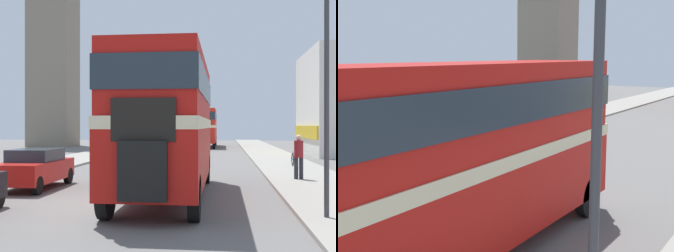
# 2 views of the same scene
# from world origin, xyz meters

# --- Properties ---
(ground_plane) EXTENTS (120.00, 120.00, 0.00)m
(ground_plane) POSITION_xyz_m (0.00, 0.00, 0.00)
(ground_plane) COLOR slate
(double_decker_bus) EXTENTS (2.50, 9.70, 4.40)m
(double_decker_bus) POSITION_xyz_m (1.38, 1.87, 2.62)
(double_decker_bus) COLOR #B2140F
(double_decker_bus) RESTS_ON ground_plane
(bus_distant) EXTENTS (2.57, 10.30, 4.06)m
(bus_distant) POSITION_xyz_m (1.08, 37.49, 2.44)
(bus_distant) COLOR red
(bus_distant) RESTS_ON ground_plane
(car_parked_mid) EXTENTS (1.73, 4.03, 1.45)m
(car_parked_mid) POSITION_xyz_m (-3.77, 3.36, 0.75)
(car_parked_mid) COLOR red
(car_parked_mid) RESTS_ON ground_plane
(pedestrian_walking) EXTENTS (0.37, 0.37, 1.83)m
(pedestrian_walking) POSITION_xyz_m (6.25, 6.53, 1.15)
(pedestrian_walking) COLOR #282833
(pedestrian_walking) RESTS_ON sidewalk_right
(bicycle_on_pavement) EXTENTS (0.05, 1.76, 0.78)m
(bicycle_on_pavement) POSITION_xyz_m (6.91, 12.33, 0.48)
(bicycle_on_pavement) COLOR black
(bicycle_on_pavement) RESTS_ON sidewalk_right
(street_lamp) EXTENTS (0.36, 0.36, 5.86)m
(street_lamp) POSITION_xyz_m (5.64, -1.61, 3.96)
(street_lamp) COLOR #38383D
(street_lamp) RESTS_ON sidewalk_right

